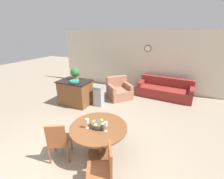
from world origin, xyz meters
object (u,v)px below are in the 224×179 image
Objects in this scene: dining_chair_near_right at (103,168)px; trash_bin at (99,96)px; wine_glass_left at (87,121)px; wine_glass_right at (106,124)px; kitchen_island at (76,92)px; dining_table at (99,133)px; dining_chair_near_left at (58,140)px; fruit_bowl at (98,124)px; potted_plant at (75,73)px; armchair at (119,91)px; teal_bowl at (75,81)px; couch at (164,91)px.

dining_chair_near_right is 3.32m from trash_bin.
wine_glass_left and wine_glass_right have the same top height.
kitchen_island reaches higher than dining_chair_near_right.
dining_table is 0.85m from dining_chair_near_left.
fruit_bowl is 1.41× the size of wine_glass_right.
armchair is at bearing 36.89° from potted_plant.
kitchen_island is 3.60× the size of teal_bowl.
dining_table is at bearing -61.86° from trash_bin.
potted_plant reaches higher than kitchen_island.
dining_chair_near_left is 0.75× the size of armchair.
wine_glass_right is 2.77m from teal_bowl.
armchair reaches higher than dining_table.
wine_glass_right is at bearing -58.60° from trash_bin.
potted_plant reaches higher than dining_chair_near_left.
teal_bowl is at bearing 137.16° from fruit_bowl.
fruit_bowl is 0.24m from wine_glass_right.
kitchen_island is (-2.04, 1.95, -0.33)m from fruit_bowl.
armchair is at bearing -149.01° from couch.
potted_plant is 1.94m from armchair.
dining_chair_near_left is 2.11× the size of potted_plant.
dining_table is 4.15m from couch.
potted_plant is at bearing 108.57° from kitchen_island.
teal_bowl is (0.16, -0.21, 0.52)m from kitchen_island.
fruit_bowl is 3.27m from armchair.
dining_chair_near_left is 3.61m from armchair.
kitchen_island is 1.79m from armchair.
fruit_bowl reaches higher than trash_bin.
potted_plant is (-0.22, 0.37, 0.18)m from teal_bowl.
teal_bowl is (-1.68, 1.87, 0.10)m from wine_glass_left.
dining_table is at bearing 5.08° from dining_chair_near_right.
dining_chair_near_left is 2.53m from teal_bowl.
wine_glass_right is at bearing -5.55° from dining_chair_near_left.
dining_table is 0.40m from wine_glass_left.
teal_bowl is at bearing 138.95° from wine_glass_right.
fruit_bowl is (0.00, -0.00, 0.24)m from dining_table.
dining_chair_near_left is 2.69m from trash_bin.
wine_glass_right is (0.21, -0.08, 0.33)m from dining_table.
potted_plant is 0.58× the size of trash_bin.
dining_chair_near_left is 3.00m from potted_plant.
potted_plant is 1.23m from trash_bin.
fruit_bowl is 3.00m from potted_plant.
dining_table is at bearing -122.41° from armchair.
armchair is at bearing 64.81° from trash_bin.
dining_table is 0.40m from wine_glass_right.
dining_chair_near_right is 0.95m from wine_glass_left.
potted_plant reaches higher than dining_chair_near_right.
couch is at bearing -19.16° from armchair.
kitchen_island is at bearing 136.33° from fruit_bowl.
potted_plant is (-1.90, 2.24, 0.28)m from wine_glass_left.
dining_chair_near_left is 1.07m from wine_glass_right.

